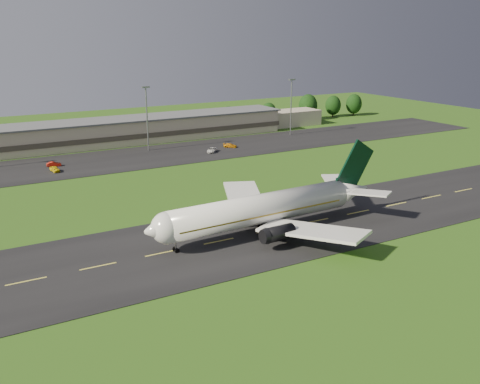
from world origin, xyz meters
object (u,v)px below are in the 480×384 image
terminal (136,130)px  light_mast_east (291,100)px  light_mast_centre (147,111)px  service_vehicle_c (212,150)px  airliner (264,209)px  service_vehicle_b (54,164)px  service_vehicle_d (230,145)px  service_vehicle_a (55,169)px

terminal → light_mast_east: light_mast_east is taller
light_mast_centre → terminal: bearing=85.0°
terminal → light_mast_centre: 18.45m
service_vehicle_c → terminal: bearing=158.8°
airliner → service_vehicle_c: (22.82, 67.53, -3.87)m
light_mast_east → service_vehicle_b: light_mast_east is taller
light_mast_centre → service_vehicle_b: bearing=-166.9°
light_mast_centre → service_vehicle_d: bearing=-19.6°
airliner → light_mast_east: size_ratio=2.52×
light_mast_centre → service_vehicle_d: 29.05m
service_vehicle_a → service_vehicle_c: bearing=-8.1°
light_mast_centre → service_vehicle_b: 33.71m
light_mast_centre → service_vehicle_d: light_mast_centre is taller
service_vehicle_c → light_mast_east: bearing=59.0°
light_mast_east → service_vehicle_d: light_mast_east is taller
terminal → service_vehicle_b: size_ratio=36.31×
light_mast_east → airliner: bearing=-127.5°
light_mast_centre → service_vehicle_c: size_ratio=4.08×
light_mast_east → service_vehicle_c: size_ratio=4.08×
terminal → service_vehicle_b: bearing=-144.0°
airliner → light_mast_east: light_mast_east is taller
light_mast_east → light_mast_centre: bearing=180.0°
service_vehicle_a → service_vehicle_c: 48.15m
light_mast_centre → service_vehicle_c: bearing=-37.1°
light_mast_east → service_vehicle_d: (-30.08, -8.88, -11.99)m
service_vehicle_b → service_vehicle_c: 47.46m
light_mast_east → service_vehicle_d: size_ratio=4.55×
service_vehicle_b → service_vehicle_d: 55.64m
terminal → service_vehicle_d: 34.52m
service_vehicle_a → service_vehicle_c: size_ratio=0.85×
terminal → service_vehicle_c: (15.07, -28.62, -3.20)m
airliner → service_vehicle_a: size_ratio=12.15×
terminal → service_vehicle_d: terminal is taller
service_vehicle_c → airliner: bearing=-67.6°
airliner → service_vehicle_b: (-24.35, 72.83, -3.90)m
service_vehicle_c → light_mast_centre: bearing=-176.0°
service_vehicle_b → service_vehicle_d: size_ratio=0.89×
light_mast_east → service_vehicle_b: size_ratio=5.10×
airliner → service_vehicle_d: bearing=64.0°
light_mast_centre → service_vehicle_a: 36.40m
airliner → service_vehicle_a: airliner is taller
service_vehicle_a → service_vehicle_c: (48.14, 0.97, -0.03)m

